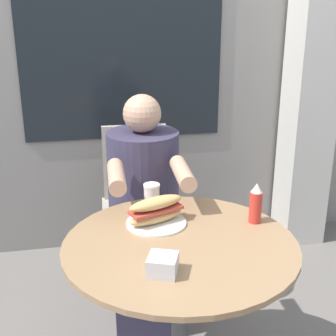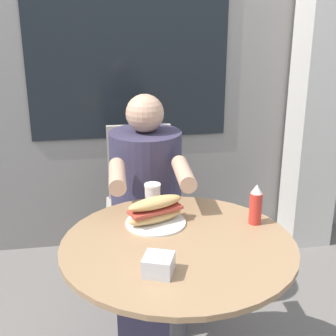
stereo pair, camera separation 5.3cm
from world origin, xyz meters
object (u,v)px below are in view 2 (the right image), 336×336
at_px(sandwich_on_plate, 156,213).
at_px(drink_cup, 153,194).
at_px(condiment_bottle, 256,205).
at_px(cafe_table, 178,287).
at_px(diner_chair, 141,190).
at_px(seated_diner, 147,225).

bearing_deg(sandwich_on_plate, drink_cup, 85.99).
height_order(sandwich_on_plate, drink_cup, sandwich_on_plate).
bearing_deg(condiment_bottle, cafe_table, -161.73).
relative_size(diner_chair, seated_diner, 0.78).
height_order(cafe_table, drink_cup, drink_cup).
relative_size(cafe_table, diner_chair, 0.95).
xyz_separation_m(cafe_table, sandwich_on_plate, (-0.06, 0.16, 0.23)).
distance_m(seated_diner, drink_cup, 0.37).
xyz_separation_m(diner_chair, condiment_bottle, (0.35, -0.84, 0.26)).
bearing_deg(cafe_table, condiment_bottle, 18.27).
bearing_deg(diner_chair, drink_cup, 91.78).
height_order(cafe_table, sandwich_on_plate, sandwich_on_plate).
relative_size(seated_diner, condiment_bottle, 7.03).
distance_m(cafe_table, condiment_bottle, 0.42).
relative_size(seated_diner, sandwich_on_plate, 4.78).
height_order(cafe_table, seated_diner, seated_diner).
relative_size(cafe_table, drink_cup, 9.12).
bearing_deg(cafe_table, seated_diner, 93.85).
bearing_deg(condiment_bottle, seated_diner, 125.85).
distance_m(sandwich_on_plate, drink_cup, 0.18).
relative_size(drink_cup, condiment_bottle, 0.58).
relative_size(cafe_table, condiment_bottle, 5.24).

